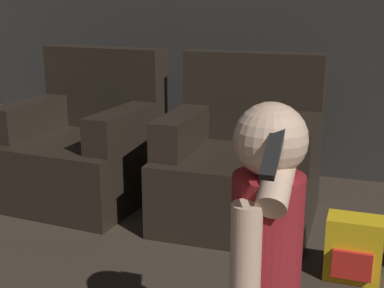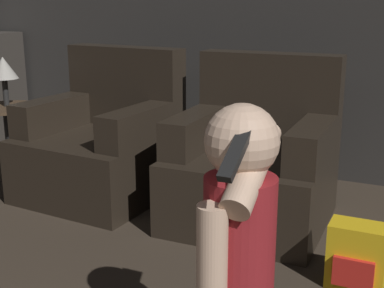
% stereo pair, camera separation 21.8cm
% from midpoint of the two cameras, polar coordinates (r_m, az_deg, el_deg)
% --- Properties ---
extents(armchair_left, '(0.86, 0.85, 0.89)m').
position_cam_midpoint_polar(armchair_left, '(3.32, -13.25, -0.40)').
color(armchair_left, black).
rests_on(armchair_left, ground_plane).
extents(armchair_right, '(0.81, 0.80, 0.89)m').
position_cam_midpoint_polar(armchair_right, '(2.93, 3.20, -2.10)').
color(armchair_right, black).
rests_on(armchair_right, ground_plane).
extents(person_toddler, '(0.20, 0.35, 0.92)m').
position_cam_midpoint_polar(person_toddler, '(1.51, 3.81, -9.79)').
color(person_toddler, brown).
rests_on(person_toddler, ground_plane).
extents(toy_backpack, '(0.24, 0.16, 0.28)m').
position_cam_midpoint_polar(toy_backpack, '(2.42, 14.36, -10.84)').
color(toy_backpack, yellow).
rests_on(toy_backpack, ground_plane).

